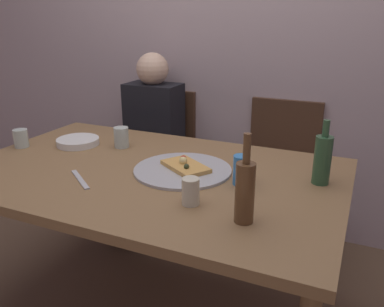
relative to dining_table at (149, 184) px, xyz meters
The scene contains 15 objects.
back_wall 1.27m from the dining_table, 90.00° to the left, with size 6.00×0.10×2.60m, color #B29EA3.
dining_table is the anchor object (origin of this frame).
pizza_tray 0.17m from the dining_table, 19.04° to the left, with size 0.43×0.43×0.01m, color #ADADB2.
pizza_slice_last 0.19m from the dining_table, 21.75° to the left, with size 0.26×0.23×0.05m.
wine_bottle 0.61m from the dining_table, 27.76° to the right, with size 0.06×0.06×0.30m.
beer_bottle 0.75m from the dining_table, 12.72° to the left, with size 0.07×0.07×0.26m.
tumbler_near 0.77m from the dining_table, behind, with size 0.07×0.07×0.09m, color #B7C6BC.
tumbler_far 0.40m from the dining_table, 36.70° to the right, with size 0.06×0.06×0.10m, color beige.
wine_glass 0.38m from the dining_table, 142.18° to the left, with size 0.08×0.08×0.10m, color #B7C6BC.
soda_can 0.44m from the dining_table, ahead, with size 0.07×0.07×0.12m, color #337AC1.
plate_stack 0.55m from the dining_table, 162.63° to the left, with size 0.22×0.22×0.03m, color white.
table_knife 0.30m from the dining_table, 133.59° to the right, with size 0.22×0.02×0.01m, color #B7B7BC.
chair_left 1.04m from the dining_table, 116.34° to the left, with size 0.44×0.44×0.90m.
chair_right 1.02m from the dining_table, 67.18° to the left, with size 0.44×0.44×0.90m.
guest_in_sweater 0.90m from the dining_table, 120.63° to the left, with size 0.36×0.56×1.17m.
Camera 1 is at (0.84, -1.42, 1.40)m, focal length 37.37 mm.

